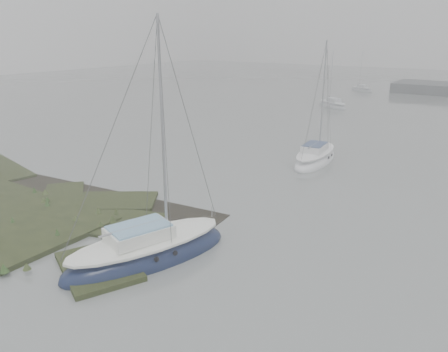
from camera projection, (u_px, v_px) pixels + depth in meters
ground at (354, 128)px, 40.53m from camera, size 160.00×160.00×0.00m
sailboat_main at (147, 252)px, 16.91m from camera, size 4.40×7.27×9.75m
sailboat_white at (315, 158)px, 29.80m from camera, size 2.51×6.25×8.62m
sailboat_far_a at (332, 105)px, 52.13m from camera, size 4.98×4.14×6.97m
sailboat_far_c at (362, 90)px, 66.69m from camera, size 4.49×3.58×6.21m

